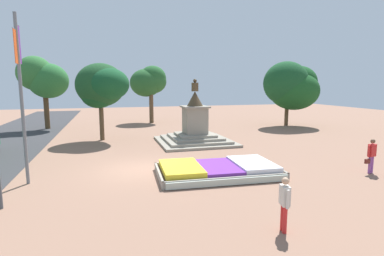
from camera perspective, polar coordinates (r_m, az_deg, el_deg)
The scene contains 10 objects.
ground_plane at distance 15.66m, azimuth -9.67°, elevation -7.85°, with size 87.71×87.71×0.00m, color #8C6651.
flower_planter at distance 14.54m, azimuth 4.96°, elevation -7.98°, with size 5.95×3.60×0.57m.
statue_monument at distance 22.31m, azimuth 0.56°, elevation -0.39°, with size 5.38×5.38×4.73m.
banner_pole at distance 14.58m, azimuth -29.79°, elevation 5.87°, with size 0.14×1.12×7.24m.
pedestrian_with_handbag at distance 17.03m, azimuth 31.00°, elevation -4.28°, with size 0.72×0.29×1.70m.
pedestrian_near_planter at distance 9.37m, azimuth 17.21°, elevation -13.10°, with size 0.30×0.56×1.66m.
park_tree_far_left at distance 32.22m, azimuth -26.63°, elevation 8.56°, with size 4.62×3.34×7.00m.
park_tree_behind_statue at distance 32.76m, azimuth 18.50°, elevation 7.56°, with size 5.84×4.63×6.67m.
park_tree_far_right at distance 24.02m, azimuth -16.70°, elevation 7.60°, with size 4.00×4.00×5.94m.
park_tree_street_side at distance 34.72m, azimuth -8.10°, elevation 8.77°, with size 4.11×3.85×6.44m.
Camera 1 is at (-1.53, -14.97, 4.31)m, focal length 28.00 mm.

